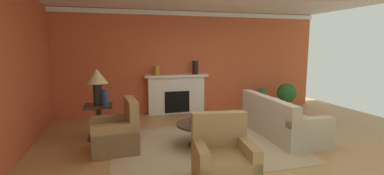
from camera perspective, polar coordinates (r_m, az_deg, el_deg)
name	(u,v)px	position (r m, az deg, el deg)	size (l,w,h in m)	color
ground_plane	(231,145)	(5.54, 7.94, -11.65)	(9.62, 9.62, 0.00)	tan
wall_fireplace	(190,62)	(8.12, -0.50, 5.25)	(8.00, 0.12, 2.89)	#C65633
wall_window	(9,75)	(5.35, -33.54, 2.22)	(0.12, 6.62, 2.89)	#C65633
crown_moulding	(190,14)	(8.09, -0.36, 14.93)	(8.00, 0.08, 0.12)	white
area_rug	(202,145)	(5.46, 2.16, -11.79)	(3.43, 2.74, 0.01)	tan
fireplace	(176,95)	(7.92, -3.26, -1.53)	(1.80, 0.35, 1.11)	white
sofa	(280,122)	(6.27, 17.57, -6.72)	(0.98, 2.13, 0.85)	#BCB299
armchair_near_window	(117,135)	(5.29, -15.23, -9.32)	(0.87, 0.87, 0.95)	#9E7A4C
armchair_facing_fireplace	(223,162)	(4.00, 6.44, -14.97)	(0.90, 0.90, 0.95)	#9E7A4C
coffee_table	(203,129)	(5.36, 2.18, -8.48)	(1.00, 1.00, 0.45)	#3D2D1E
side_table	(99,119)	(6.11, -18.57, -6.17)	(0.56, 0.56, 0.70)	#3D2D1E
table_lamp	(97,80)	(5.97, -18.94, 1.53)	(0.44, 0.44, 0.75)	black
vase_on_side_table	(105,98)	(5.89, -17.39, -1.98)	(0.11, 0.11, 0.34)	navy
vase_mantel_right	(195,68)	(7.91, 0.67, 4.12)	(0.16, 0.16, 0.38)	black
vase_tall_corner	(262,99)	(8.60, 14.21, -2.36)	(0.24, 0.24, 0.65)	#33703D
vase_mantel_left	(157,70)	(7.68, -7.25, 3.50)	(0.15, 0.15, 0.27)	#B7892D
book_red_cover	(197,120)	(5.46, 1.13, -6.69)	(0.20, 0.19, 0.04)	maroon
book_art_folio	(198,123)	(5.11, 1.24, -7.24)	(0.25, 0.16, 0.05)	navy
potted_plant	(287,95)	(8.59, 18.87, -1.43)	(0.56, 0.56, 0.83)	#A8754C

